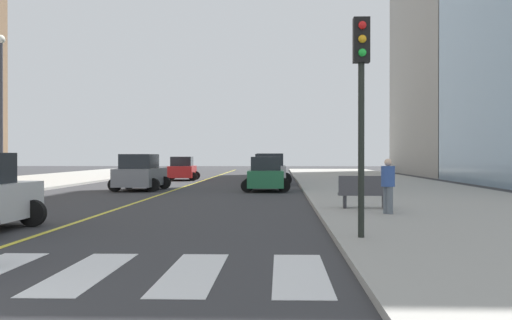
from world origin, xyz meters
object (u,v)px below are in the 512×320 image
object	(u,v)px
car_silver_fourth	(270,170)
pedestrian_waiting_east	(388,183)
park_bench	(365,193)
car_black_sixth	(267,168)
traffic_light_near_corner	(361,83)
street_lamp	(1,100)
car_red_nearest	(182,169)
car_gray_fifth	(140,173)
car_green_second	(266,175)

from	to	relation	value
car_silver_fourth	pedestrian_waiting_east	bearing A→B (deg)	99.77
car_silver_fourth	park_bench	bearing A→B (deg)	99.51
pedestrian_waiting_east	car_black_sixth	bearing A→B (deg)	158.69
car_black_sixth	park_bench	xyz separation A→B (m)	(3.97, -30.36, -0.28)
traffic_light_near_corner	pedestrian_waiting_east	xyz separation A→B (m)	(1.56, 5.85, -2.48)
car_silver_fourth	traffic_light_near_corner	distance (m)	29.85
traffic_light_near_corner	street_lamp	xyz separation A→B (m)	(-15.56, 17.01, 1.13)
car_red_nearest	traffic_light_near_corner	xyz separation A→B (m)	(9.49, -36.30, 2.70)
street_lamp	car_gray_fifth	bearing A→B (deg)	37.89
car_black_sixth	car_red_nearest	bearing A→B (deg)	18.80
street_lamp	pedestrian_waiting_east	bearing A→B (deg)	-33.10
park_bench	street_lamp	world-z (taller)	street_lamp
car_green_second	car_red_nearest	bearing A→B (deg)	-65.74
car_silver_fourth	pedestrian_waiting_east	xyz separation A→B (m)	(4.03, -23.79, 0.12)
car_green_second	car_gray_fifth	bearing A→B (deg)	-3.23
traffic_light_near_corner	pedestrian_waiting_east	world-z (taller)	traffic_light_near_corner
car_green_second	car_silver_fourth	bearing A→B (deg)	-91.21
traffic_light_near_corner	park_bench	distance (m)	8.52
car_gray_fifth	car_black_sixth	world-z (taller)	car_black_sixth
car_red_nearest	car_green_second	size ratio (longest dim) A/B	1.00
car_silver_fourth	car_black_sixth	world-z (taller)	car_silver_fourth
pedestrian_waiting_east	park_bench	bearing A→B (deg)	163.16
park_bench	car_green_second	bearing A→B (deg)	17.29
car_black_sixth	traffic_light_near_corner	bearing A→B (deg)	96.30
car_red_nearest	car_gray_fifth	world-z (taller)	car_gray_fifth
pedestrian_waiting_east	car_green_second	bearing A→B (deg)	165.93
traffic_light_near_corner	street_lamp	distance (m)	23.09
car_gray_fifth	pedestrian_waiting_east	bearing A→B (deg)	-52.33
car_black_sixth	car_silver_fourth	bearing A→B (deg)	94.64
park_bench	traffic_light_near_corner	bearing A→B (deg)	173.90
car_red_nearest	street_lamp	xyz separation A→B (m)	(-6.07, -19.28, 3.84)
pedestrian_waiting_east	car_gray_fifth	bearing A→B (deg)	-173.67
car_green_second	car_black_sixth	distance (m)	17.02
car_black_sixth	pedestrian_waiting_east	size ratio (longest dim) A/B	2.74
car_green_second	park_bench	bearing A→B (deg)	104.96
car_red_nearest	car_black_sixth	distance (m)	6.93
car_green_second	pedestrian_waiting_east	distance (m)	15.97
car_red_nearest	car_gray_fifth	distance (m)	14.68
car_silver_fourth	park_bench	size ratio (longest dim) A/B	2.58
car_red_nearest	car_black_sixth	bearing A→B (deg)	14.64
car_green_second	car_gray_fifth	size ratio (longest dim) A/B	0.92
car_green_second	car_silver_fourth	xyz separation A→B (m)	(0.11, 8.36, 0.09)
car_red_nearest	street_lamp	world-z (taller)	street_lamp
traffic_light_near_corner	car_black_sixth	bearing A→B (deg)	-85.73
car_green_second	car_gray_fifth	distance (m)	7.08
park_bench	street_lamp	distance (m)	19.40
car_gray_fifth	park_bench	xyz separation A→B (m)	(10.76, -13.68, -0.26)
car_gray_fifth	pedestrian_waiting_east	xyz separation A→B (m)	(11.21, -15.77, 0.15)
car_gray_fifth	street_lamp	xyz separation A→B (m)	(-5.92, -4.61, 3.75)
car_silver_fourth	car_black_sixth	bearing A→B (deg)	-87.23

